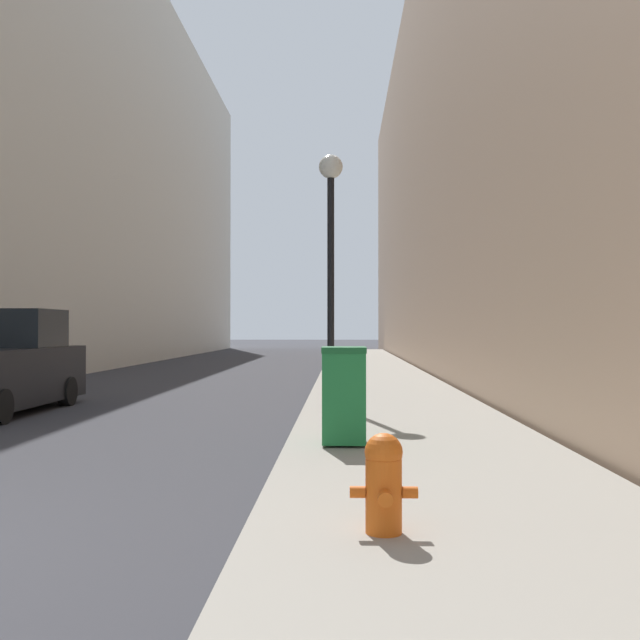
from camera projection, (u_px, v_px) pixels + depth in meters
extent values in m
cube|color=gray|center=(377.00, 380.00, 22.45)|extent=(3.71, 60.00, 0.16)
cube|color=#9E7F66|center=(555.00, 161.00, 30.29)|extent=(12.00, 60.00, 17.69)
cylinder|color=#D15614|center=(384.00, 496.00, 5.44)|extent=(0.28, 0.28, 0.56)
sphere|color=#D15614|center=(384.00, 452.00, 5.44)|extent=(0.29, 0.29, 0.29)
cylinder|color=#D15614|center=(384.00, 441.00, 5.44)|extent=(0.08, 0.08, 0.06)
cylinder|color=#D15614|center=(385.00, 498.00, 5.24)|extent=(0.11, 0.12, 0.11)
cylinder|color=#D15614|center=(358.00, 492.00, 5.44)|extent=(0.12, 0.09, 0.09)
cylinder|color=#D15614|center=(410.00, 492.00, 5.43)|extent=(0.12, 0.09, 0.09)
cube|color=#1E7538|center=(344.00, 397.00, 9.58)|extent=(0.57, 0.66, 1.20)
cube|color=#16572A|center=(344.00, 350.00, 9.59)|extent=(0.59, 0.68, 0.08)
cylinder|color=black|center=(326.00, 435.00, 9.86)|extent=(0.05, 0.16, 0.16)
cylinder|color=black|center=(362.00, 435.00, 9.85)|extent=(0.05, 0.16, 0.16)
cylinder|color=black|center=(331.00, 399.00, 14.45)|extent=(0.27, 0.27, 0.25)
cylinder|color=black|center=(331.00, 290.00, 14.48)|extent=(0.14, 0.14, 4.66)
sphere|color=silver|center=(331.00, 167.00, 14.51)|extent=(0.49, 0.49, 0.49)
cube|color=black|center=(8.00, 328.00, 15.14)|extent=(2.01, 1.60, 0.81)
cylinder|color=black|center=(67.00, 391.00, 15.76)|extent=(0.24, 0.64, 0.64)
cylinder|color=black|center=(0.00, 407.00, 12.66)|extent=(0.24, 0.64, 0.64)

